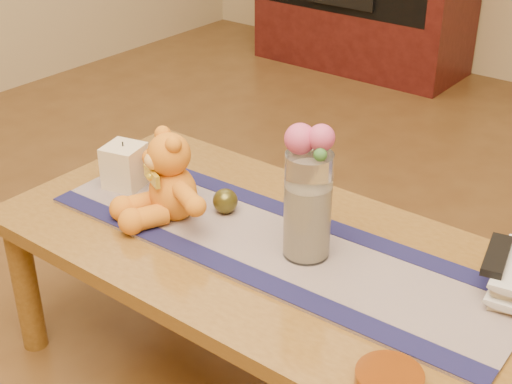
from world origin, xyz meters
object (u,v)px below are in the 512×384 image
Objects in this scene: book_bottom at (492,281)px; bronze_ball at (225,201)px; tv_remote at (497,255)px; amber_dish at (389,379)px; teddy_bear at (172,176)px; glass_vase at (308,206)px; pillar_candle at (125,166)px.

bronze_ball is at bearing 175.29° from book_bottom.
bronze_ball is 0.68m from tv_remote.
teddy_bear is at bearing 164.55° from amber_dish.
teddy_bear is at bearing -177.74° from tv_remote.
amber_dish is (0.36, -0.26, -0.12)m from glass_vase.
pillar_candle is at bearing 166.07° from amber_dish.
amber_dish is (0.64, -0.29, -0.03)m from bronze_ball.
bronze_ball is 0.68m from book_bottom.
teddy_bear reaches higher than tv_remote.
tv_remote is (0.98, 0.17, 0.02)m from pillar_candle.
bronze_ball is (-0.28, 0.03, -0.10)m from glass_vase.
bronze_ball is (0.10, 0.09, -0.08)m from teddy_bear.
glass_vase reaches higher than amber_dish.
glass_vase reaches higher than teddy_bear.
tv_remote is at bearing 9.92° from pillar_candle.
glass_vase is (0.38, 0.05, 0.02)m from teddy_bear.
pillar_candle is at bearing 174.93° from book_bottom.
amber_dish reaches higher than book_bottom.
glass_vase is 0.29m from bronze_ball.
tv_remote is at bearing -93.00° from book_bottom.
tv_remote is (0.67, 0.12, 0.04)m from bronze_ball.
glass_vase is 0.44m from book_bottom.
pillar_candle is at bearing -163.96° from teddy_bear.
book_bottom is (0.98, 0.18, -0.06)m from pillar_candle.
glass_vase is at bearing -6.68° from bronze_ball.
pillar_candle is at bearing -170.28° from bronze_ball.
glass_vase reaches higher than pillar_candle.
pillar_candle is at bearing 177.36° from tv_remote.
bronze_ball is at bearing 177.45° from tv_remote.
amber_dish is at bearing -106.96° from tv_remote.
bronze_ball reaches higher than amber_dish.
glass_vase is 1.62× the size of tv_remote.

